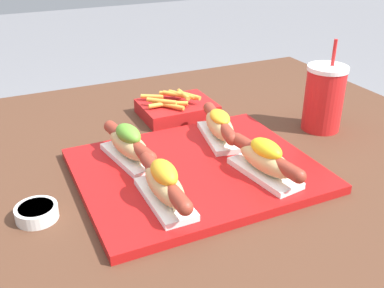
% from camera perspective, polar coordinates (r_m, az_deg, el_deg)
% --- Properties ---
extents(patio_table, '(1.32, 1.09, 0.74)m').
position_cam_1_polar(patio_table, '(1.18, -0.48, -17.78)').
color(patio_table, '#4C2D1E').
rests_on(patio_table, ground_plane).
extents(serving_tray, '(0.45, 0.37, 0.02)m').
position_cam_1_polar(serving_tray, '(0.89, 0.55, -3.34)').
color(serving_tray, '#B71414').
rests_on(serving_tray, patio_table).
extents(hot_dog_0, '(0.06, 0.20, 0.08)m').
position_cam_1_polar(hot_dog_0, '(0.76, -3.53, -5.12)').
color(hot_dog_0, white).
rests_on(hot_dog_0, serving_tray).
extents(hot_dog_1, '(0.08, 0.20, 0.07)m').
position_cam_1_polar(hot_dog_1, '(0.85, 9.29, -1.96)').
color(hot_dog_1, white).
rests_on(hot_dog_1, serving_tray).
extents(hot_dog_2, '(0.08, 0.20, 0.08)m').
position_cam_1_polar(hot_dog_2, '(0.90, -8.02, -0.03)').
color(hot_dog_2, white).
rests_on(hot_dog_2, serving_tray).
extents(hot_dog_3, '(0.09, 0.19, 0.06)m').
position_cam_1_polar(hot_dog_3, '(0.98, 3.51, 2.33)').
color(hot_dog_3, white).
rests_on(hot_dog_3, serving_tray).
extents(sauce_bowl, '(0.07, 0.07, 0.02)m').
position_cam_1_polar(sauce_bowl, '(0.81, -19.13, -8.15)').
color(sauce_bowl, silver).
rests_on(sauce_bowl, patio_table).
extents(drink_cup, '(0.09, 0.09, 0.22)m').
position_cam_1_polar(drink_cup, '(1.10, 16.43, 5.61)').
color(drink_cup, red).
rests_on(drink_cup, patio_table).
extents(fries_basket, '(0.18, 0.14, 0.06)m').
position_cam_1_polar(fries_basket, '(1.15, -1.98, 4.57)').
color(fries_basket, '#B21919').
rests_on(fries_basket, patio_table).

